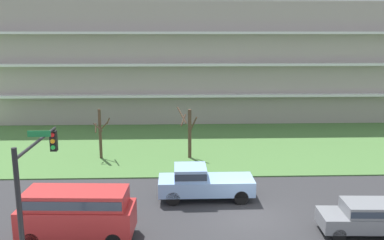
{
  "coord_description": "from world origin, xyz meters",
  "views": [
    {
      "loc": [
        -3.71,
        -20.03,
        9.39
      ],
      "look_at": [
        -2.8,
        6.0,
        3.89
      ],
      "focal_mm": 39.08,
      "sensor_mm": 36.0,
      "label": 1
    }
  ],
  "objects_px": {
    "pickup_blue_center_right": "(202,182)",
    "tree_far_left": "(101,133)",
    "van_red_near_left": "(77,210)",
    "tree_left": "(189,132)",
    "traffic_signal_mast": "(35,182)",
    "sedan_gray_center_left": "(367,216)"
  },
  "relations": [
    {
      "from": "tree_left",
      "to": "sedan_gray_center_left",
      "type": "relative_size",
      "value": 0.88
    },
    {
      "from": "van_red_near_left",
      "to": "pickup_blue_center_right",
      "type": "relative_size",
      "value": 0.98
    },
    {
      "from": "sedan_gray_center_left",
      "to": "pickup_blue_center_right",
      "type": "bearing_deg",
      "value": 151.84
    },
    {
      "from": "traffic_signal_mast",
      "to": "tree_far_left",
      "type": "bearing_deg",
      "value": 91.35
    },
    {
      "from": "tree_far_left",
      "to": "pickup_blue_center_right",
      "type": "distance_m",
      "value": 10.72
    },
    {
      "from": "tree_left",
      "to": "pickup_blue_center_right",
      "type": "relative_size",
      "value": 0.73
    },
    {
      "from": "tree_left",
      "to": "pickup_blue_center_right",
      "type": "height_order",
      "value": "tree_left"
    },
    {
      "from": "tree_left",
      "to": "van_red_near_left",
      "type": "xyz_separation_m",
      "value": [
        -5.49,
        -12.35,
        -0.7
      ]
    },
    {
      "from": "van_red_near_left",
      "to": "traffic_signal_mast",
      "type": "distance_m",
      "value": 3.93
    },
    {
      "from": "van_red_near_left",
      "to": "tree_left",
      "type": "bearing_deg",
      "value": 69.05
    },
    {
      "from": "tree_left",
      "to": "traffic_signal_mast",
      "type": "relative_size",
      "value": 0.7
    },
    {
      "from": "traffic_signal_mast",
      "to": "tree_left",
      "type": "bearing_deg",
      "value": 67.82
    },
    {
      "from": "sedan_gray_center_left",
      "to": "traffic_signal_mast",
      "type": "distance_m",
      "value": 14.91
    },
    {
      "from": "pickup_blue_center_right",
      "to": "tree_far_left",
      "type": "bearing_deg",
      "value": -48.53
    },
    {
      "from": "tree_far_left",
      "to": "tree_left",
      "type": "distance_m",
      "value": 6.61
    },
    {
      "from": "tree_left",
      "to": "tree_far_left",
      "type": "bearing_deg",
      "value": 179.04
    },
    {
      "from": "pickup_blue_center_right",
      "to": "traffic_signal_mast",
      "type": "bearing_deg",
      "value": 47.53
    },
    {
      "from": "van_red_near_left",
      "to": "tree_far_left",
      "type": "bearing_deg",
      "value": 98.13
    },
    {
      "from": "pickup_blue_center_right",
      "to": "traffic_signal_mast",
      "type": "height_order",
      "value": "traffic_signal_mast"
    },
    {
      "from": "tree_left",
      "to": "sedan_gray_center_left",
      "type": "distance_m",
      "value": 14.79
    },
    {
      "from": "van_red_near_left",
      "to": "pickup_blue_center_right",
      "type": "xyz_separation_m",
      "value": [
        6.0,
        4.5,
        -0.38
      ]
    },
    {
      "from": "tree_far_left",
      "to": "van_red_near_left",
      "type": "distance_m",
      "value": 12.52
    }
  ]
}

